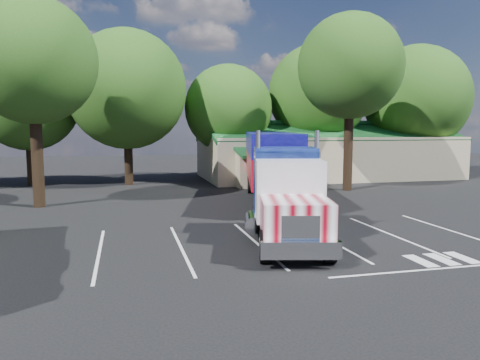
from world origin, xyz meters
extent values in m
plane|color=black|center=(0.00, 0.00, 0.00)|extent=(120.00, 120.00, 0.00)
cube|color=tan|center=(14.00, 18.00, 2.00)|extent=(24.00, 11.00, 4.00)
cube|color=#175125|center=(14.00, 15.60, 4.50)|extent=(24.20, 6.25, 2.10)
cube|color=#175125|center=(14.00, 20.40, 4.50)|extent=(24.20, 6.25, 2.10)
cube|color=tan|center=(6.00, 12.30, 1.40)|extent=(5.00, 2.50, 2.80)
cube|color=#175125|center=(6.00, 11.00, 2.90)|extent=(5.40, 3.19, 0.80)
cylinder|color=black|center=(-13.00, 17.80, 2.00)|extent=(0.70, 0.70, 4.00)
sphere|color=#1F4814|center=(-13.00, 17.80, 7.15)|extent=(8.40, 8.40, 8.40)
cylinder|color=black|center=(-5.00, 16.20, 2.15)|extent=(0.70, 0.70, 4.30)
sphere|color=#1F4814|center=(-5.00, 16.20, 8.05)|extent=(10.00, 10.00, 10.00)
cylinder|color=black|center=(4.00, 17.50, 1.80)|extent=(0.70, 0.70, 3.60)
sphere|color=#1F4814|center=(4.00, 17.50, 6.60)|extent=(8.00, 8.00, 8.00)
cylinder|color=black|center=(13.00, 18.00, 2.25)|extent=(0.70, 0.70, 4.50)
sphere|color=#1F4814|center=(13.00, 18.00, 8.10)|extent=(9.60, 9.60, 9.60)
cylinder|color=black|center=(23.00, 16.80, 1.95)|extent=(0.70, 0.70, 3.90)
sphere|color=#1F4814|center=(23.00, 16.80, 7.80)|extent=(10.40, 10.40, 10.40)
cylinder|color=black|center=(-10.50, 6.00, 3.00)|extent=(0.70, 0.70, 6.00)
sphere|color=#1F4814|center=(-10.50, 6.00, 8.85)|extent=(7.60, 7.60, 7.60)
cylinder|color=black|center=(11.50, 8.50, 3.25)|extent=(0.70, 0.70, 6.50)
sphere|color=#1F4814|center=(11.50, 8.50, 9.50)|extent=(8.00, 8.00, 8.00)
cube|color=black|center=(1.38, -6.03, 0.83)|extent=(2.88, 7.77, 0.28)
cube|color=white|center=(0.41, -10.06, 0.72)|extent=(2.75, 0.91, 0.61)
cube|color=white|center=(0.46, -9.84, 1.38)|extent=(1.32, 0.44, 0.99)
cube|color=white|center=(0.76, -8.61, 1.60)|extent=(3.09, 3.17, 1.27)
cube|color=silver|center=(1.27, -6.46, 2.26)|extent=(3.10, 2.36, 2.54)
cube|color=black|center=(1.10, -7.16, 2.82)|extent=(2.49, 0.68, 1.10)
cube|color=white|center=(1.49, -5.55, 3.70)|extent=(2.82, 0.78, 0.28)
cube|color=#0C125A|center=(1.74, -4.53, 2.48)|extent=(3.20, 2.79, 2.98)
cylinder|color=white|center=(0.27, -5.20, 2.87)|extent=(0.24, 0.24, 3.75)
cylinder|color=white|center=(2.74, -5.79, 2.87)|extent=(0.24, 0.24, 3.75)
cylinder|color=white|center=(-0.05, -5.57, 0.83)|extent=(1.12, 1.89, 0.73)
cylinder|color=white|center=(2.85, -6.27, 0.83)|extent=(1.12, 1.89, 0.73)
cube|color=white|center=(3.99, 4.81, 2.37)|extent=(6.10, 14.41, 1.66)
cube|color=#090957|center=(3.99, 4.81, 3.87)|extent=(6.10, 14.41, 1.33)
cube|color=black|center=(5.07, 9.32, 0.94)|extent=(2.19, 4.07, 0.39)
cube|color=black|center=(1.84, -0.80, 0.77)|extent=(0.16, 0.16, 1.55)
cube|color=black|center=(3.34, -1.16, 0.77)|extent=(0.16, 0.16, 1.55)
cube|color=white|center=(5.67, 11.79, 0.50)|extent=(2.61, 0.75, 0.13)
cylinder|color=black|center=(-0.50, -8.87, 0.61)|extent=(0.66, 1.27, 1.21)
cylinder|color=black|center=(1.75, -9.41, 0.61)|extent=(0.66, 1.27, 1.21)
cylinder|color=black|center=(0.69, -3.93, 0.61)|extent=(0.66, 1.27, 1.21)
cylinder|color=black|center=(2.94, -4.48, 0.61)|extent=(0.66, 1.27, 1.21)
cylinder|color=black|center=(0.97, -2.75, 0.61)|extent=(0.66, 1.27, 1.21)
cylinder|color=black|center=(3.23, -3.29, 0.61)|extent=(0.66, 1.27, 1.21)
cylinder|color=black|center=(3.74, 8.74, 0.61)|extent=(0.66, 1.27, 1.21)
cylinder|color=black|center=(5.99, 8.19, 0.61)|extent=(0.66, 1.27, 1.21)
cylinder|color=black|center=(4.05, 10.03, 0.61)|extent=(0.66, 1.27, 1.21)
cylinder|color=black|center=(6.30, 9.48, 0.61)|extent=(0.66, 1.27, 1.21)
imported|color=black|center=(1.60, -0.36, 0.87)|extent=(0.42, 0.63, 1.73)
imported|color=black|center=(4.85, 6.26, 0.50)|extent=(0.99, 1.98, 1.00)
imported|color=#B8BCC1|center=(12.00, 14.00, 0.70)|extent=(4.37, 1.82, 1.41)
camera|label=1|loc=(-5.34, -24.61, 4.86)|focal=35.00mm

